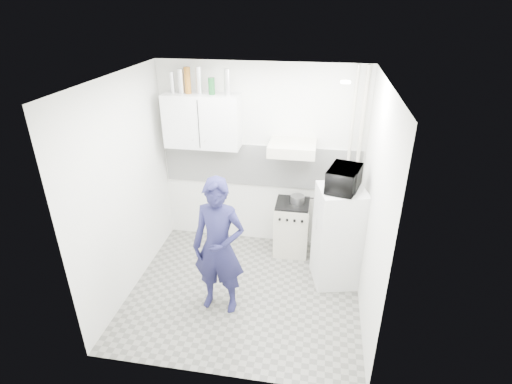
# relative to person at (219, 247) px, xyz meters

# --- Properties ---
(floor) EXTENTS (2.80, 2.80, 0.00)m
(floor) POSITION_rel_person_xyz_m (0.22, 0.28, -0.82)
(floor) COLOR slate
(floor) RESTS_ON ground
(ceiling) EXTENTS (2.80, 2.80, 0.00)m
(ceiling) POSITION_rel_person_xyz_m (0.22, 0.28, 1.78)
(ceiling) COLOR white
(ceiling) RESTS_ON wall_back
(wall_back) EXTENTS (2.80, 0.00, 2.80)m
(wall_back) POSITION_rel_person_xyz_m (0.22, 1.53, 0.48)
(wall_back) COLOR white
(wall_back) RESTS_ON floor
(wall_left) EXTENTS (0.00, 2.60, 2.60)m
(wall_left) POSITION_rel_person_xyz_m (-1.18, 0.28, 0.48)
(wall_left) COLOR white
(wall_left) RESTS_ON floor
(wall_right) EXTENTS (0.00, 2.60, 2.60)m
(wall_right) POSITION_rel_person_xyz_m (1.62, 0.28, 0.48)
(wall_right) COLOR white
(wall_right) RESTS_ON floor
(person) EXTENTS (0.63, 0.44, 1.65)m
(person) POSITION_rel_person_xyz_m (0.00, 0.00, 0.00)
(person) COLOR #1B1B44
(person) RESTS_ON floor
(stove) EXTENTS (0.47, 0.47, 0.75)m
(stove) POSITION_rel_person_xyz_m (0.71, 1.28, -0.45)
(stove) COLOR beige
(stove) RESTS_ON floor
(fridge) EXTENTS (0.65, 0.65, 1.30)m
(fridge) POSITION_rel_person_xyz_m (1.32, 0.73, -0.17)
(fridge) COLOR silver
(fridge) RESTS_ON floor
(stove_top) EXTENTS (0.45, 0.45, 0.03)m
(stove_top) POSITION_rel_person_xyz_m (0.71, 1.28, -0.06)
(stove_top) COLOR black
(stove_top) RESTS_ON stove
(saucepan) EXTENTS (0.19, 0.19, 0.11)m
(saucepan) POSITION_rel_person_xyz_m (0.77, 1.29, 0.01)
(saucepan) COLOR silver
(saucepan) RESTS_ON stove_top
(microwave) EXTENTS (0.56, 0.45, 0.27)m
(microwave) POSITION_rel_person_xyz_m (1.32, 0.73, 0.61)
(microwave) COLOR black
(microwave) RESTS_ON fridge
(bottle_a) EXTENTS (0.06, 0.06, 0.26)m
(bottle_a) POSITION_rel_person_xyz_m (-0.90, 1.36, 1.51)
(bottle_a) COLOR silver
(bottle_a) RESTS_ON upper_cabinet
(bottle_b) EXTENTS (0.08, 0.08, 0.30)m
(bottle_b) POSITION_rel_person_xyz_m (-0.78, 1.36, 1.53)
(bottle_b) COLOR silver
(bottle_b) RESTS_ON upper_cabinet
(bottle_c) EXTENTS (0.08, 0.08, 0.33)m
(bottle_c) POSITION_rel_person_xyz_m (-0.69, 1.36, 1.54)
(bottle_c) COLOR brown
(bottle_c) RESTS_ON upper_cabinet
(bottle_d) EXTENTS (0.08, 0.08, 0.34)m
(bottle_d) POSITION_rel_person_xyz_m (-0.54, 1.36, 1.55)
(bottle_d) COLOR silver
(bottle_d) RESTS_ON upper_cabinet
(canister_a) EXTENTS (0.08, 0.08, 0.21)m
(canister_a) POSITION_rel_person_xyz_m (-0.38, 1.36, 1.48)
(canister_a) COLOR #144C1E
(canister_a) RESTS_ON upper_cabinet
(bottle_e) EXTENTS (0.08, 0.08, 0.32)m
(bottle_e) POSITION_rel_person_xyz_m (-0.17, 1.36, 1.54)
(bottle_e) COLOR silver
(bottle_e) RESTS_ON upper_cabinet
(upper_cabinet) EXTENTS (1.00, 0.35, 0.70)m
(upper_cabinet) POSITION_rel_person_xyz_m (-0.53, 1.36, 1.03)
(upper_cabinet) COLOR silver
(upper_cabinet) RESTS_ON wall_back
(range_hood) EXTENTS (0.60, 0.50, 0.14)m
(range_hood) POSITION_rel_person_xyz_m (0.67, 1.28, 0.75)
(range_hood) COLOR beige
(range_hood) RESTS_ON wall_back
(backsplash) EXTENTS (2.74, 0.03, 0.60)m
(backsplash) POSITION_rel_person_xyz_m (0.22, 1.52, 0.38)
(backsplash) COLOR white
(backsplash) RESTS_ON wall_back
(pipe_a) EXTENTS (0.05, 0.05, 2.60)m
(pipe_a) POSITION_rel_person_xyz_m (1.52, 1.45, 0.48)
(pipe_a) COLOR beige
(pipe_a) RESTS_ON floor
(pipe_b) EXTENTS (0.04, 0.04, 2.60)m
(pipe_b) POSITION_rel_person_xyz_m (1.40, 1.45, 0.48)
(pipe_b) COLOR beige
(pipe_b) RESTS_ON floor
(ceiling_spot_fixture) EXTENTS (0.10, 0.10, 0.02)m
(ceiling_spot_fixture) POSITION_rel_person_xyz_m (1.22, 0.48, 1.75)
(ceiling_spot_fixture) COLOR white
(ceiling_spot_fixture) RESTS_ON ceiling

